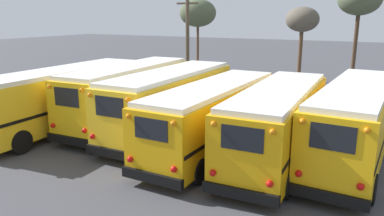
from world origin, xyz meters
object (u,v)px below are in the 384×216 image
(school_bus_3, at_px, (214,115))
(school_bus_5, at_px, (355,120))
(school_bus_1, at_px, (130,93))
(school_bus_4, at_px, (278,121))
(school_bus_0, at_px, (65,96))
(bare_tree_1, at_px, (198,13))
(bare_tree_2, at_px, (360,0))
(bare_tree_0, at_px, (302,20))
(school_bus_2, at_px, (171,100))
(utility_pole, at_px, (187,41))

(school_bus_3, xyz_separation_m, school_bus_5, (5.65, 1.48, 0.11))
(school_bus_1, relative_size, school_bus_4, 1.00)
(school_bus_0, relative_size, bare_tree_1, 1.41)
(bare_tree_1, bearing_deg, bare_tree_2, -7.48)
(school_bus_0, xyz_separation_m, bare_tree_2, (12.64, 18.62, 5.29))
(school_bus_3, distance_m, school_bus_5, 5.84)
(school_bus_3, distance_m, bare_tree_2, 19.34)
(school_bus_4, distance_m, bare_tree_2, 18.76)
(school_bus_3, distance_m, bare_tree_0, 20.51)
(school_bus_2, xyz_separation_m, school_bus_4, (5.65, -0.87, -0.10))
(school_bus_5, relative_size, bare_tree_1, 1.35)
(school_bus_1, distance_m, bare_tree_1, 19.86)
(school_bus_0, bearing_deg, bare_tree_2, 55.84)
(utility_pole, relative_size, bare_tree_0, 1.16)
(school_bus_0, distance_m, school_bus_2, 5.87)
(school_bus_2, bearing_deg, bare_tree_1, 112.97)
(school_bus_1, distance_m, school_bus_2, 2.85)
(bare_tree_0, distance_m, bare_tree_1, 10.39)
(bare_tree_1, height_order, bare_tree_2, bare_tree_2)
(school_bus_2, height_order, bare_tree_1, bare_tree_1)
(school_bus_5, height_order, bare_tree_1, bare_tree_1)
(bare_tree_2, bearing_deg, school_bus_3, -102.94)
(utility_pole, bearing_deg, school_bus_4, -47.31)
(school_bus_0, distance_m, school_bus_3, 8.50)
(utility_pole, relative_size, bare_tree_1, 1.02)
(school_bus_1, relative_size, bare_tree_0, 1.43)
(school_bus_1, bearing_deg, school_bus_2, -7.29)
(school_bus_4, xyz_separation_m, school_bus_5, (2.83, 1.31, 0.07))
(bare_tree_1, bearing_deg, school_bus_2, -67.03)
(school_bus_3, bearing_deg, bare_tree_1, 118.49)
(school_bus_2, height_order, school_bus_5, school_bus_2)
(school_bus_5, bearing_deg, utility_pole, 143.26)
(utility_pole, bearing_deg, school_bus_3, -56.79)
(utility_pole, xyz_separation_m, bare_tree_2, (11.45, 6.95, 3.03))
(bare_tree_0, bearing_deg, school_bus_0, -111.06)
(school_bus_0, bearing_deg, school_bus_5, 8.08)
(school_bus_1, height_order, bare_tree_2, bare_tree_2)
(school_bus_2, bearing_deg, school_bus_0, -164.48)
(bare_tree_0, height_order, bare_tree_2, bare_tree_2)
(school_bus_0, distance_m, school_bus_5, 14.27)
(utility_pole, height_order, bare_tree_2, bare_tree_2)
(school_bus_1, relative_size, school_bus_5, 0.94)
(school_bus_3, bearing_deg, utility_pole, 123.21)
(bare_tree_2, bearing_deg, school_bus_4, -94.24)
(school_bus_1, distance_m, bare_tree_0, 19.77)
(school_bus_0, relative_size, bare_tree_2, 1.27)
(bare_tree_1, bearing_deg, school_bus_0, -83.32)
(school_bus_1, xyz_separation_m, school_bus_4, (8.48, -1.23, -0.13))
(school_bus_3, height_order, utility_pole, utility_pole)
(school_bus_1, bearing_deg, school_bus_4, -8.29)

